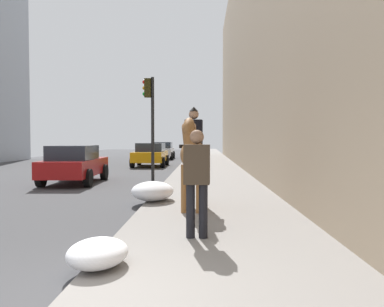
% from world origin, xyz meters
% --- Properties ---
extents(mounted_horse_near, '(2.15, 0.66, 2.28)m').
position_xyz_m(mounted_horse_near, '(5.09, -1.22, 1.38)').
color(mounted_horse_near, brown).
rests_on(mounted_horse_near, sidewalk_slab).
extents(pedestrian_greeting, '(0.29, 0.42, 1.70)m').
position_xyz_m(pedestrian_greeting, '(2.63, -1.34, 1.10)').
color(pedestrian_greeting, black).
rests_on(pedestrian_greeting, sidewalk_slab).
extents(car_near_lane, '(3.83, 2.04, 1.44)m').
position_xyz_m(car_near_lane, '(20.41, 1.82, 0.76)').
color(car_near_lane, orange).
rests_on(car_near_lane, ground).
extents(car_mid_lane, '(4.06, 1.96, 1.44)m').
position_xyz_m(car_mid_lane, '(11.09, 3.43, 0.75)').
color(car_mid_lane, maroon).
rests_on(car_mid_lane, ground).
extents(car_far_lane, '(4.22, 1.97, 1.44)m').
position_xyz_m(car_far_lane, '(29.31, 2.02, 0.76)').
color(car_far_lane, silver).
rests_on(car_far_lane, ground).
extents(traffic_light_near_curb, '(0.20, 0.44, 3.99)m').
position_xyz_m(traffic_light_near_curb, '(11.07, 0.54, 2.67)').
color(traffic_light_near_curb, black).
rests_on(traffic_light_near_curb, ground).
extents(snow_pile_near, '(0.95, 0.73, 0.33)m').
position_xyz_m(snow_pile_near, '(1.22, -0.15, 0.28)').
color(snow_pile_near, white).
rests_on(snow_pile_near, sidewalk_slab).
extents(snow_pile_far, '(1.39, 1.07, 0.48)m').
position_xyz_m(snow_pile_far, '(6.34, -0.15, 0.36)').
color(snow_pile_far, white).
rests_on(snow_pile_far, sidewalk_slab).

